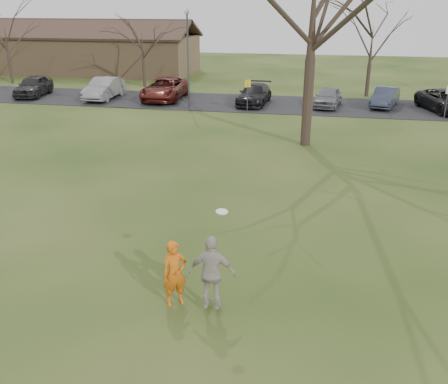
{
  "coord_description": "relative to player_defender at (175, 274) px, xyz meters",
  "views": [
    {
      "loc": [
        2.59,
        -9.22,
        6.75
      ],
      "look_at": [
        0.0,
        4.0,
        1.5
      ],
      "focal_mm": 39.42,
      "sensor_mm": 36.0,
      "label": 1
    }
  ],
  "objects": [
    {
      "name": "parking_strip",
      "position": [
        0.46,
        24.64,
        -0.79
      ],
      "size": [
        62.0,
        6.5,
        0.04
      ],
      "primitive_type": "cube",
      "color": "black",
      "rests_on": "ground"
    },
    {
      "name": "car_4",
      "position": [
        3.57,
        24.38,
        -0.13
      ],
      "size": [
        2.11,
        3.99,
        1.29
      ],
      "primitive_type": "imported",
      "rotation": [
        0.0,
        0.0,
        -0.16
      ],
      "color": "slate",
      "rests_on": "parking_strip"
    },
    {
      "name": "catching_play",
      "position": [
        0.93,
        -0.14,
        0.21
      ],
      "size": [
        1.08,
        0.52,
        2.4
      ],
      "color": "#AFA49D",
      "rests_on": "ground"
    },
    {
      "name": "ground",
      "position": [
        0.46,
        -0.36,
        -0.81
      ],
      "size": [
        120.0,
        120.0,
        0.0
      ],
      "primitive_type": "plane",
      "color": "#1E380F",
      "rests_on": "ground"
    },
    {
      "name": "car_0",
      "position": [
        -18.16,
        24.2,
        -0.02
      ],
      "size": [
        2.46,
        4.65,
        1.51
      ],
      "primitive_type": "imported",
      "rotation": [
        0.0,
        0.0,
        0.16
      ],
      "color": "#252427",
      "rests_on": "parking_strip"
    },
    {
      "name": "car_6",
      "position": [
        11.06,
        24.33,
        -0.09
      ],
      "size": [
        3.59,
        5.39,
        1.37
      ],
      "primitive_type": "imported",
      "rotation": [
        0.0,
        0.0,
        0.29
      ],
      "color": "black",
      "rests_on": "parking_strip"
    },
    {
      "name": "lamp_post",
      "position": [
        -5.54,
        22.14,
        3.15
      ],
      "size": [
        0.34,
        0.34,
        6.27
      ],
      "color": "#47474C",
      "rests_on": "ground"
    },
    {
      "name": "player_defender",
      "position": [
        0.0,
        0.0,
        0.0
      ],
      "size": [
        0.71,
        0.66,
        1.63
      ],
      "primitive_type": "imported",
      "rotation": [
        0.0,
        0.0,
        0.61
      ],
      "color": "#D36211",
      "rests_on": "ground"
    },
    {
      "name": "car_5",
      "position": [
        7.34,
        25.08,
        -0.13
      ],
      "size": [
        2.39,
        4.12,
        1.28
      ],
      "primitive_type": "imported",
      "rotation": [
        0.0,
        0.0,
        -0.28
      ],
      "color": "#303648",
      "rests_on": "parking_strip"
    },
    {
      "name": "sign_yellow",
      "position": [
        -1.54,
        21.64,
        0.64
      ],
      "size": [
        0.35,
        0.35,
        2.08
      ],
      "color": "#47474C",
      "rests_on": "ground"
    },
    {
      "name": "car_2",
      "position": [
        -8.05,
        24.77,
        -0.01
      ],
      "size": [
        2.73,
        5.6,
        1.53
      ],
      "primitive_type": "imported",
      "rotation": [
        0.0,
        0.0,
        0.03
      ],
      "color": "#591A14",
      "rests_on": "parking_strip"
    },
    {
      "name": "small_tree_row",
      "position": [
        4.85,
        29.7,
        3.08
      ],
      "size": [
        55.0,
        5.9,
        8.5
      ],
      "color": "#352821",
      "rests_on": "ground"
    },
    {
      "name": "sign_white",
      "position": [
        10.46,
        21.64,
        0.64
      ],
      "size": [
        0.35,
        0.35,
        2.08
      ],
      "color": "#47474C",
      "rests_on": "ground"
    },
    {
      "name": "car_3",
      "position": [
        -1.46,
        24.34,
        -0.1
      ],
      "size": [
        2.18,
        4.75,
        1.35
      ],
      "primitive_type": "imported",
      "rotation": [
        0.0,
        0.0,
        -0.06
      ],
      "color": "black",
      "rests_on": "parking_strip"
    },
    {
      "name": "car_1",
      "position": [
        -12.48,
        24.17,
        -0.02
      ],
      "size": [
        1.65,
        4.61,
        1.51
      ],
      "primitive_type": "imported",
      "rotation": [
        0.0,
        0.0,
        0.01
      ],
      "color": "gray",
      "rests_on": "parking_strip"
    },
    {
      "name": "building",
      "position": [
        -19.54,
        37.64,
        1.12
      ],
      "size": [
        20.6,
        8.5,
        5.14
      ],
      "color": "#8C6D4C",
      "rests_on": "ground"
    }
  ]
}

